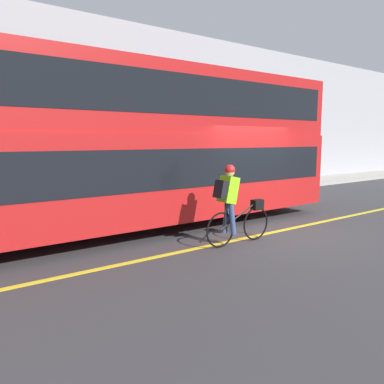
% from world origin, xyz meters
% --- Properties ---
extents(ground_plane, '(80.00, 80.00, 0.00)m').
position_xyz_m(ground_plane, '(0.00, 0.00, 0.00)').
color(ground_plane, '#38383A').
extents(road_center_line, '(50.00, 0.14, 0.01)m').
position_xyz_m(road_center_line, '(0.00, 0.12, 0.00)').
color(road_center_line, yellow).
rests_on(road_center_line, ground_plane).
extents(sidewalk_curb, '(60.00, 2.21, 0.14)m').
position_xyz_m(sidewalk_curb, '(0.00, 6.00, 0.07)').
color(sidewalk_curb, '#A8A399').
rests_on(sidewalk_curb, ground_plane).
extents(building_facade, '(60.00, 0.30, 6.42)m').
position_xyz_m(building_facade, '(0.00, 7.25, 3.21)').
color(building_facade, '#9E9EA3').
rests_on(building_facade, ground_plane).
extents(bus, '(11.05, 2.60, 3.83)m').
position_xyz_m(bus, '(-2.76, 2.23, 2.14)').
color(bus, black).
rests_on(bus, ground_plane).
extents(cyclist_on_bike, '(1.74, 0.32, 1.68)m').
position_xyz_m(cyclist_on_bike, '(-1.65, -0.10, 0.90)').
color(cyclist_on_bike, black).
rests_on(cyclist_on_bike, ground_plane).
extents(trash_bin, '(0.49, 0.49, 1.05)m').
position_xyz_m(trash_bin, '(0.36, 5.89, 0.66)').
color(trash_bin, '#262628').
rests_on(trash_bin, sidewalk_curb).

